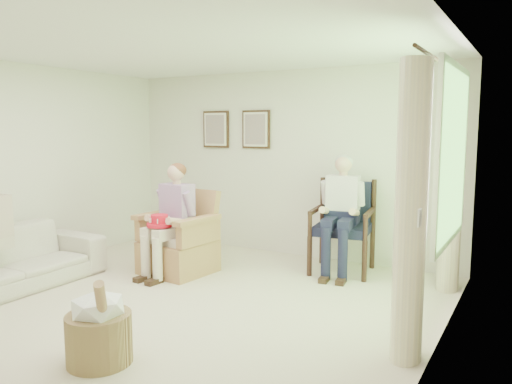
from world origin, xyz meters
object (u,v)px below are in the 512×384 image
Objects in this scene: wicker_armchair at (180,246)px; person_dark at (340,205)px; red_hat at (159,222)px; wood_armchair at (345,222)px; hatbox at (99,327)px; person_wicker at (172,212)px.

wicker_armchair is 0.71× the size of person_dark.
person_dark is 2.20m from red_hat.
wood_armchair is 0.77× the size of person_dark.
wicker_armchair reaches higher than hatbox.
wicker_armchair reaches higher than red_hat.
person_dark reaches higher than hatbox.
person_wicker is 4.48× the size of red_hat.
person_wicker reaches higher than hatbox.
person_dark is (0.00, -0.18, 0.25)m from wood_armchair.
person_dark is 3.32m from hatbox.
wicker_armchair is 0.50m from red_hat.
person_wicker is (-1.76, -1.25, 0.17)m from wood_armchair.
wood_armchair reaches higher than wicker_armchair.
wood_armchair is 3.73× the size of red_hat.
person_wicker is 1.84× the size of hatbox.
hatbox is at bearing -61.62° from red_hat.
person_dark is at bearing 36.98° from person_wicker.
person_wicker reaches higher than wood_armchair.
person_wicker is 0.93× the size of person_dark.
hatbox is at bearing -111.03° from wood_armchair.
wicker_armchair is 2.06m from person_dark.
red_hat is (-0.03, -0.20, -0.09)m from person_wicker.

